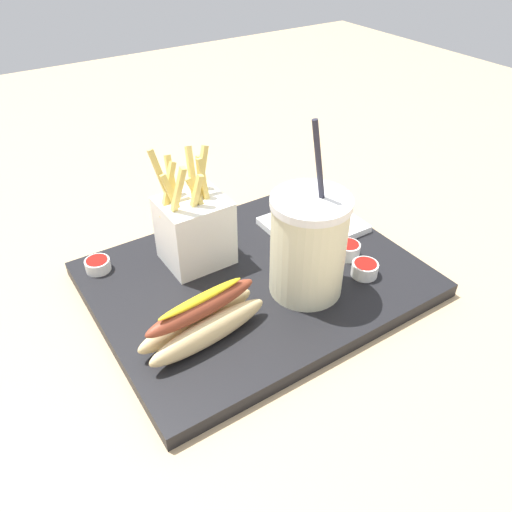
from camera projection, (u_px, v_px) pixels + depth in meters
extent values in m
cube|color=tan|center=(256.00, 290.00, 0.71)|extent=(2.40, 2.40, 0.02)
cube|color=black|center=(256.00, 279.00, 0.69)|extent=(0.43, 0.33, 0.02)
cylinder|color=beige|center=(308.00, 249.00, 0.63)|extent=(0.09, 0.09, 0.13)
cylinder|color=white|center=(311.00, 202.00, 0.59)|extent=(0.10, 0.10, 0.01)
cylinder|color=#262633|center=(319.00, 162.00, 0.56)|extent=(0.02, 0.02, 0.10)
cube|color=white|center=(195.00, 231.00, 0.69)|extent=(0.09, 0.08, 0.10)
cube|color=#E5C660|center=(177.00, 195.00, 0.62)|extent=(0.02, 0.03, 0.08)
cube|color=#E5C660|center=(172.00, 196.00, 0.64)|extent=(0.02, 0.02, 0.06)
cube|color=#E5C660|center=(201.00, 181.00, 0.68)|extent=(0.01, 0.01, 0.07)
cube|color=#E5C660|center=(204.00, 187.00, 0.66)|extent=(0.01, 0.02, 0.08)
cube|color=#E5C660|center=(193.00, 183.00, 0.65)|extent=(0.02, 0.05, 0.09)
cube|color=#E5C660|center=(168.00, 190.00, 0.65)|extent=(0.04, 0.02, 0.07)
cube|color=#E5C660|center=(163.00, 183.00, 0.64)|extent=(0.02, 0.03, 0.09)
cube|color=#E5C660|center=(196.00, 195.00, 0.64)|extent=(0.02, 0.01, 0.06)
cube|color=#E5C660|center=(201.00, 177.00, 0.66)|extent=(0.04, 0.03, 0.08)
cube|color=#E5C660|center=(199.00, 200.00, 0.65)|extent=(0.02, 0.03, 0.06)
cube|color=#E5C660|center=(172.00, 185.00, 0.66)|extent=(0.01, 0.04, 0.07)
ellipsoid|color=#E5C689|center=(210.00, 331.00, 0.58)|extent=(0.16, 0.04, 0.04)
ellipsoid|color=#E5C689|center=(198.00, 320.00, 0.59)|extent=(0.16, 0.04, 0.04)
ellipsoid|color=brown|center=(202.00, 307.00, 0.57)|extent=(0.15, 0.04, 0.02)
ellipsoid|color=gold|center=(201.00, 298.00, 0.56)|extent=(0.11, 0.02, 0.01)
cylinder|color=white|center=(348.00, 250.00, 0.71)|extent=(0.03, 0.03, 0.02)
cylinder|color=#B2140F|center=(349.00, 245.00, 0.71)|extent=(0.03, 0.03, 0.01)
cylinder|color=white|center=(365.00, 269.00, 0.68)|extent=(0.04, 0.04, 0.02)
cylinder|color=#B2140F|center=(365.00, 265.00, 0.68)|extent=(0.03, 0.03, 0.01)
cylinder|color=white|center=(98.00, 265.00, 0.69)|extent=(0.03, 0.03, 0.02)
cylinder|color=#B2140F|center=(97.00, 261.00, 0.69)|extent=(0.03, 0.03, 0.01)
cube|color=white|center=(313.00, 225.00, 0.78)|extent=(0.14, 0.12, 0.01)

